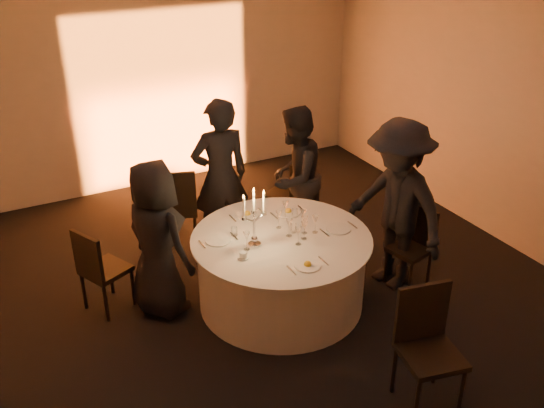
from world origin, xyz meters
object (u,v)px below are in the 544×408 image
chair_right (414,242)px  guest_right (396,206)px  guest_left (157,240)px  chair_back_left (177,205)px  chair_front (427,340)px  coffee_cup (243,255)px  guest_back_left (220,177)px  banquet_table (281,270)px  guest_back_right (294,177)px  candelabra (254,226)px  chair_back_right (291,190)px  chair_left (99,267)px

chair_right → guest_right: 0.51m
guest_left → guest_right: (2.35, -0.69, 0.12)m
chair_back_left → guest_right: guest_right is taller
chair_front → coffee_cup: bearing=131.5°
chair_front → guest_back_left: guest_back_left is taller
chair_right → banquet_table: bearing=-115.7°
banquet_table → guest_left: guest_left is taller
guest_back_left → coffee_cup: (-0.41, -1.47, -0.13)m
chair_right → guest_left: 2.70m
guest_back_left → guest_right: (1.32, -1.52, 0.01)m
banquet_table → guest_back_right: 1.35m
guest_left → candelabra: size_ratio=2.63×
banquet_table → chair_back_right: size_ratio=1.84×
chair_left → guest_back_left: bearing=-94.9°
banquet_table → coffee_cup: coffee_cup is taller
chair_front → guest_right: (0.84, 1.50, 0.34)m
banquet_table → chair_front: size_ratio=1.71×
chair_back_right → coffee_cup: bearing=16.9°
guest_back_left → chair_left: bearing=24.2°
chair_left → guest_left: guest_left is taller
chair_back_right → chair_right: (0.59, -1.62, -0.07)m
chair_back_left → chair_back_right: bearing=-169.3°
banquet_table → candelabra: (-0.30, -0.01, 0.60)m
banquet_table → coffee_cup: (-0.50, -0.17, 0.42)m
guest_back_left → coffee_cup: 1.53m
chair_back_right → guest_left: 2.17m
guest_left → coffee_cup: bearing=-157.9°
banquet_table → candelabra: candelabra is taller
chair_left → candelabra: candelabra is taller
banquet_table → chair_front: chair_front is taller
chair_right → guest_right: (-0.22, 0.09, 0.45)m
chair_front → guest_back_left: 3.08m
guest_right → guest_left: bearing=-116.6°
guest_right → guest_back_left: bearing=-149.4°
chair_front → candelabra: 1.89m
guest_back_left → guest_right: 2.01m
guest_left → guest_back_right: bearing=-95.3°
candelabra → chair_left: bearing=152.0°
chair_back_left → chair_back_right: chair_back_left is taller
guest_back_left → candelabra: (-0.21, -1.31, 0.06)m
chair_right → guest_left: size_ratio=0.53×
guest_left → guest_back_left: bearing=-73.5°
chair_left → coffee_cup: 1.49m
chair_right → chair_back_left: bearing=-145.6°
chair_left → chair_back_right: size_ratio=0.94×
coffee_cup → chair_right: bearing=-4.2°
chair_back_left → guest_back_left: guest_back_left is taller
chair_front → guest_right: 1.75m
banquet_table → guest_back_right: bearing=54.6°
chair_front → guest_left: bearing=136.3°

